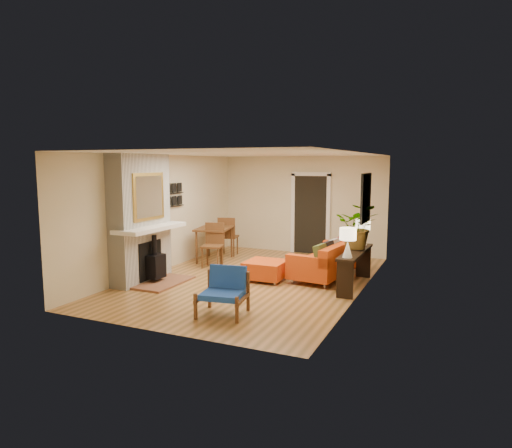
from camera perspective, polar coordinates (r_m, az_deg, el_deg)
The scene contains 10 objects.
room_shell at distance 11.59m, azimuth 7.66°, elevation 1.73°, with size 6.50×6.50×6.50m.
fireplace at distance 9.53m, azimuth -14.07°, elevation 0.32°, with size 1.09×1.68×2.60m.
sofa at distance 9.90m, azimuth 9.23°, elevation -4.42°, with size 1.15×2.20×0.83m.
ottoman at distance 9.51m, azimuth 1.22°, elevation -5.66°, with size 0.80×0.80×0.40m.
blue_chair at distance 7.43m, azimuth -3.96°, elevation -8.05°, with size 0.82×0.81×0.75m.
dining_table at distance 11.34m, azimuth -4.81°, elevation -1.26°, with size 1.07×1.94×1.02m.
console_table at distance 9.10m, azimuth 12.31°, elevation -4.19°, with size 0.34×1.85×0.72m.
lamp_near at distance 8.34m, azimuth 11.41°, elevation -1.85°, with size 0.30×0.30×0.54m.
lamp_far at distance 9.66m, azimuth 13.20°, elevation -0.62°, with size 0.30×0.30×0.54m.
houseplant at distance 9.21m, azimuth 12.62°, elevation -0.28°, with size 0.81×0.71×0.90m, color #1E5919.
Camera 1 is at (3.85, -8.43, 2.41)m, focal length 32.00 mm.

